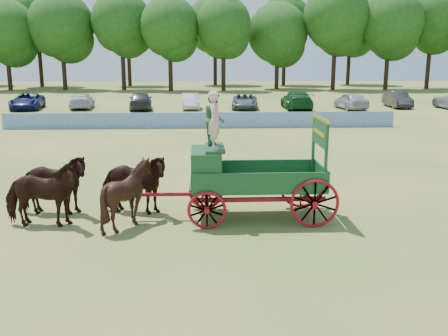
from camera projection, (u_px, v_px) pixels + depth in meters
ground at (234, 208)px, 15.75m from camera, size 160.00×160.00×0.00m
horse_lead_left at (41, 195)px, 13.85m from camera, size 2.24×1.09×1.86m
horse_lead_right at (53, 185)px, 14.92m from camera, size 2.24×1.09×1.86m
horse_wheel_left at (128, 194)px, 13.96m from camera, size 2.02×1.89×1.87m
horse_wheel_right at (133, 184)px, 15.03m from camera, size 2.37×1.46×1.86m
farm_dray at (232, 164)px, 14.49m from camera, size 6.00×2.00×3.77m
sponsor_banner at (201, 120)px, 33.13m from camera, size 26.00×0.08×1.05m
parked_cars at (215, 101)px, 44.91m from camera, size 50.29×7.50×1.64m
treeline at (180, 24)px, 72.04m from camera, size 92.01×23.99×14.85m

